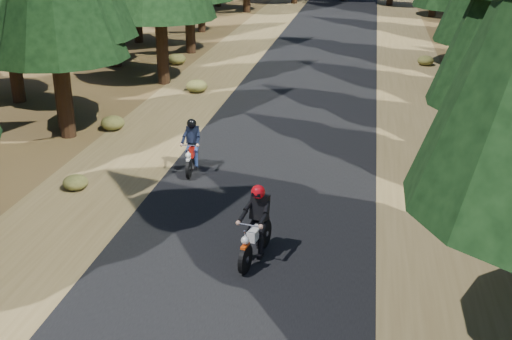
# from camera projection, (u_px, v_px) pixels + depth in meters

# --- Properties ---
(ground) EXTENTS (120.00, 120.00, 0.00)m
(ground) POSITION_uv_depth(u_px,v_px,m) (245.00, 238.00, 14.84)
(ground) COLOR #413017
(ground) RESTS_ON ground
(road) EXTENTS (6.00, 100.00, 0.01)m
(road) POSITION_uv_depth(u_px,v_px,m) (276.00, 162.00, 19.42)
(road) COLOR black
(road) RESTS_ON ground
(shoulder_l) EXTENTS (3.20, 100.00, 0.01)m
(shoulder_l) POSITION_uv_depth(u_px,v_px,m) (132.00, 153.00, 20.16)
(shoulder_l) COLOR brown
(shoulder_l) RESTS_ON ground
(shoulder_r) EXTENTS (3.20, 100.00, 0.01)m
(shoulder_r) POSITION_uv_depth(u_px,v_px,m) (432.00, 172.00, 18.68)
(shoulder_r) COLOR brown
(shoulder_r) RESTS_ON ground
(log_near) EXTENTS (3.92, 3.21, 0.32)m
(log_near) POSITION_uv_depth(u_px,v_px,m) (482.00, 150.00, 19.90)
(log_near) COLOR #4C4233
(log_near) RESTS_ON ground
(understory_shrubs) EXTENTS (15.94, 28.07, 0.54)m
(understory_shrubs) POSITION_uv_depth(u_px,v_px,m) (320.00, 132.00, 21.35)
(understory_shrubs) COLOR #474C1E
(understory_shrubs) RESTS_ON ground
(rider_lead) EXTENTS (0.89, 1.94, 1.67)m
(rider_lead) POSITION_uv_depth(u_px,v_px,m) (256.00, 236.00, 13.70)
(rider_lead) COLOR silver
(rider_lead) RESTS_ON road
(rider_follow) EXTENTS (0.68, 1.77, 1.54)m
(rider_follow) POSITION_uv_depth(u_px,v_px,m) (192.00, 154.00, 18.53)
(rider_follow) COLOR #A4130A
(rider_follow) RESTS_ON road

